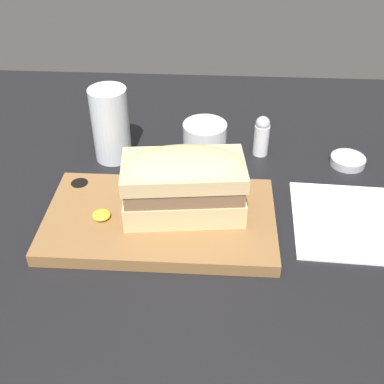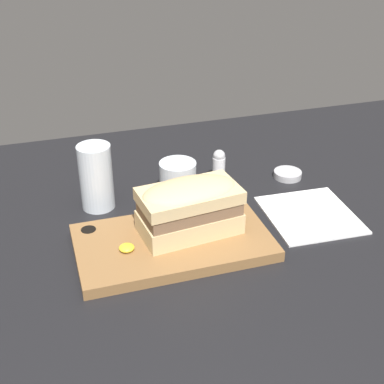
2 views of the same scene
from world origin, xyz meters
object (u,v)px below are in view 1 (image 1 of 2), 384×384
at_px(wine_glass, 205,144).
at_px(sandwich, 184,181).
at_px(serving_board, 163,219).
at_px(condiment_dish, 348,161).
at_px(water_glass, 111,129).
at_px(salt_shaker, 262,135).
at_px(napkin, 348,221).

bearing_deg(wine_glass, sandwich, -98.64).
height_order(sandwich, wine_glass, sandwich).
bearing_deg(sandwich, serving_board, -158.76).
xyz_separation_m(sandwich, condiment_dish, (0.27, 0.16, -0.06)).
height_order(water_glass, wine_glass, water_glass).
relative_size(water_glass, condiment_dish, 2.18).
bearing_deg(salt_shaker, sandwich, -122.82).
distance_m(water_glass, wine_glass, 0.16).
bearing_deg(serving_board, salt_shaker, 52.86).
bearing_deg(sandwich, wine_glass, 81.36).
bearing_deg(water_glass, salt_shaker, 5.69).
distance_m(sandwich, napkin, 0.25).
xyz_separation_m(serving_board, water_glass, (-0.11, 0.18, 0.05)).
height_order(napkin, condiment_dish, condiment_dish).
distance_m(sandwich, wine_glass, 0.16).
relative_size(napkin, salt_shaker, 2.45).
bearing_deg(napkin, condiment_dish, 79.47).
bearing_deg(napkin, wine_glass, 145.87).
distance_m(water_glass, napkin, 0.41).
relative_size(serving_board, wine_glass, 4.49).
height_order(salt_shaker, condiment_dish, salt_shaker).
height_order(serving_board, sandwich, sandwich).
relative_size(serving_board, water_glass, 2.57).
bearing_deg(napkin, sandwich, -177.76).
xyz_separation_m(water_glass, condiment_dish, (0.41, 0.00, -0.05)).
relative_size(water_glass, salt_shaker, 1.76).
bearing_deg(serving_board, sandwich, 21.24).
distance_m(wine_glass, condiment_dish, 0.25).
relative_size(water_glass, napkin, 0.72).
bearing_deg(water_glass, condiment_dish, 0.06).
bearing_deg(wine_glass, serving_board, -107.73).
distance_m(serving_board, condiment_dish, 0.35).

